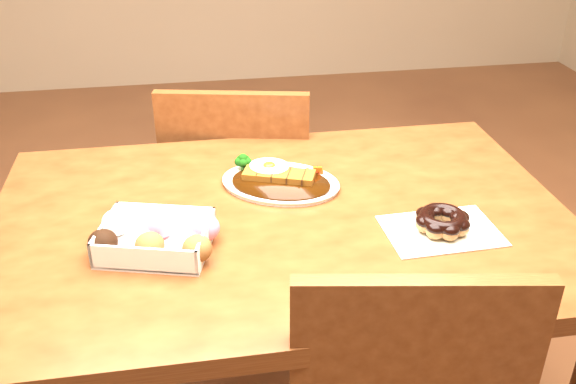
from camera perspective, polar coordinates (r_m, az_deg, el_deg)
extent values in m
cube|color=#542710|center=(1.35, -0.54, -2.74)|extent=(1.20, 0.80, 0.04)
cylinder|color=#542710|center=(1.86, -19.03, -8.36)|extent=(0.06, 0.06, 0.71)
cylinder|color=#542710|center=(1.96, 13.75, -5.39)|extent=(0.06, 0.06, 0.71)
cube|color=#542710|center=(2.01, -3.91, -1.11)|extent=(0.50, 0.50, 0.04)
cylinder|color=#542710|center=(2.26, 1.02, -3.95)|extent=(0.04, 0.04, 0.41)
cylinder|color=#542710|center=(2.29, -7.53, -3.72)|extent=(0.04, 0.04, 0.41)
cylinder|color=#542710|center=(1.99, 0.75, -9.33)|extent=(0.04, 0.04, 0.41)
cylinder|color=#542710|center=(2.02, -9.05, -8.96)|extent=(0.04, 0.04, 0.41)
cube|color=#542710|center=(1.73, -4.81, 2.57)|extent=(0.40, 0.11, 0.40)
cube|color=#542710|center=(1.10, 11.03, -15.99)|extent=(0.40, 0.09, 0.40)
ellipsoid|color=white|center=(1.44, -0.67, 0.76)|extent=(0.32, 0.28, 0.01)
ellipsoid|color=black|center=(1.42, -0.64, 0.78)|extent=(0.27, 0.23, 0.01)
cube|color=#6B380C|center=(1.44, -0.81, 1.46)|extent=(0.17, 0.11, 0.02)
ellipsoid|color=white|center=(1.46, -1.68, 2.31)|extent=(0.11, 0.11, 0.01)
ellipsoid|color=#FFB214|center=(1.46, -1.68, 2.35)|extent=(0.03, 0.03, 0.02)
cube|color=white|center=(1.24, -11.70, -3.97)|extent=(0.23, 0.20, 0.05)
ellipsoid|color=black|center=(1.24, -16.13, -4.35)|extent=(0.06, 0.06, 0.05)
ellipsoid|color=brown|center=(1.21, -12.20, -4.68)|extent=(0.06, 0.06, 0.05)
ellipsoid|color=brown|center=(1.18, -8.09, -5.00)|extent=(0.06, 0.06, 0.05)
ellipsoid|color=beige|center=(1.29, -15.04, -2.63)|extent=(0.06, 0.06, 0.05)
ellipsoid|color=pink|center=(1.26, -11.27, -2.90)|extent=(0.06, 0.06, 0.05)
ellipsoid|color=pink|center=(1.24, -7.33, -3.17)|extent=(0.06, 0.06, 0.05)
cube|color=silver|center=(1.32, 13.44, -3.36)|extent=(0.23, 0.16, 0.00)
torus|color=olive|center=(1.30, 13.54, -2.64)|extent=(0.11, 0.11, 0.04)
torus|color=black|center=(1.30, 13.59, -2.27)|extent=(0.10, 0.10, 0.03)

